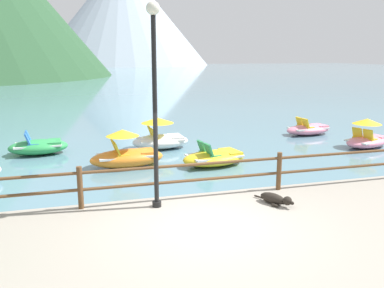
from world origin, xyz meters
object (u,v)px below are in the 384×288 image
pedal_boat_1 (39,147)px  pedal_boat_6 (367,138)px  pedal_boat_7 (215,157)px  dog_resting (275,199)px  pedal_boat_5 (160,138)px  pedal_boat_2 (127,155)px  pedal_boat_4 (308,129)px  lamp_post (155,89)px

pedal_boat_1 → pedal_boat_6: (12.73, -2.33, 0.09)m
pedal_boat_6 → pedal_boat_7: size_ratio=1.00×
dog_resting → pedal_boat_5: pedal_boat_5 is taller
dog_resting → pedal_boat_7: 4.88m
pedal_boat_7 → pedal_boat_5: bearing=113.2°
pedal_boat_2 → pedal_boat_6: (9.73, 0.34, -0.03)m
dog_resting → pedal_boat_2: size_ratio=0.39×
dog_resting → pedal_boat_6: 9.11m
pedal_boat_1 → pedal_boat_7: 6.74m
pedal_boat_1 → pedal_boat_4: size_ratio=0.92×
pedal_boat_2 → lamp_post: bearing=-88.9°
dog_resting → pedal_boat_2: 6.07m
pedal_boat_6 → pedal_boat_7: 6.89m
pedal_boat_2 → pedal_boat_5: (1.62, 2.41, 0.01)m
pedal_boat_7 → pedal_boat_2: bearing=168.7°
dog_resting → pedal_boat_6: (7.04, 5.79, -0.14)m
dog_resting → pedal_boat_6: size_ratio=0.40×
lamp_post → dog_resting: lamp_post is taller
lamp_post → pedal_boat_1: bearing=112.3°
lamp_post → pedal_boat_2: lamp_post is taller
dog_resting → lamp_post: bearing=167.5°
pedal_boat_1 → pedal_boat_5: size_ratio=0.97×
pedal_boat_2 → pedal_boat_5: 2.90m
pedal_boat_5 → pedal_boat_6: bearing=-14.3°
pedal_boat_1 → pedal_boat_2: pedal_boat_2 is taller
pedal_boat_4 → pedal_boat_5: bearing=-172.9°
pedal_boat_6 → pedal_boat_7: bearing=-172.3°
dog_resting → pedal_boat_2: pedal_boat_2 is taller
pedal_boat_2 → pedal_boat_7: bearing=-11.3°
pedal_boat_1 → pedal_boat_4: 11.88m
lamp_post → pedal_boat_6: size_ratio=1.77×
pedal_boat_4 → pedal_boat_5: (-7.25, -0.90, 0.17)m
pedal_boat_2 → pedal_boat_7: (2.90, -0.58, -0.15)m
pedal_boat_4 → pedal_boat_6: bearing=-73.8°
pedal_boat_5 → pedal_boat_6: (8.11, -2.07, -0.04)m
dog_resting → pedal_boat_4: (6.18, 8.76, -0.27)m
pedal_boat_4 → pedal_boat_6: pedal_boat_6 is taller
lamp_post → pedal_boat_6: (9.63, 5.21, -2.62)m
dog_resting → pedal_boat_5: bearing=97.8°
lamp_post → pedal_boat_7: 5.81m
pedal_boat_4 → pedal_boat_5: 7.31m
pedal_boat_1 → pedal_boat_7: pedal_boat_1 is taller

